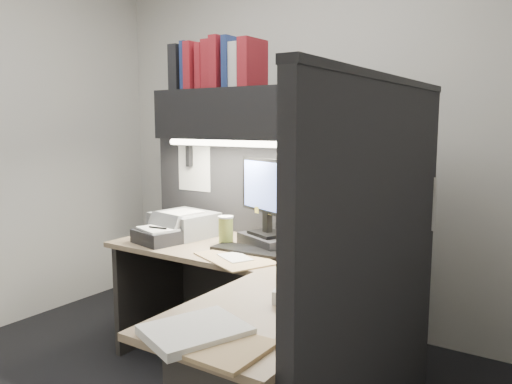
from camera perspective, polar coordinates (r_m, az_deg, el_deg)
wall_back at (r=3.63m, az=6.46°, el=6.32°), size 3.50×0.04×2.70m
partition_back at (r=3.18m, az=2.10°, el=-3.84°), size 1.90×0.06×1.60m
partition_right at (r=2.12m, az=13.68°, el=-10.07°), size 0.06×1.50×1.60m
desk at (r=2.34m, az=-1.75°, el=-17.48°), size 1.70×1.53×0.73m
overhead_shelf at (r=2.91m, az=1.92°, el=8.94°), size 1.55×0.34×0.30m
task_light_tube at (r=2.80m, az=0.39°, el=5.50°), size 1.32×0.04×0.04m
monitor at (r=2.89m, az=1.28°, el=-2.29°), size 0.45×0.33×0.52m
keyboard at (r=2.79m, az=-0.53°, el=-6.75°), size 0.47×0.17×0.02m
mousepad at (r=2.50m, az=10.05°, el=-8.87°), size 0.27×0.25×0.00m
mouse at (r=2.50m, az=9.95°, el=-8.36°), size 0.07×0.10×0.04m
telephone at (r=2.67m, az=12.97°, el=-6.78°), size 0.33×0.34×0.10m
coffee_cup at (r=2.97m, az=-3.47°, el=-4.50°), size 0.11×0.11×0.16m
printer at (r=3.24m, az=-8.19°, el=-3.63°), size 0.42×0.37×0.15m
notebook_stack at (r=3.07m, az=-11.14°, el=-4.99°), size 0.31×0.28×0.08m
open_folder at (r=2.67m, az=-2.40°, el=-7.58°), size 0.51×0.43×0.01m
paper_stack_a at (r=2.10m, az=6.37°, el=-11.29°), size 0.34×0.32×0.05m
paper_stack_b at (r=1.77m, az=-6.95°, el=-15.53°), size 0.36×0.40×0.03m
manila_stack at (r=1.65m, az=-2.75°, el=-17.58°), size 0.20×0.26×0.01m
binder_row at (r=3.16m, az=-4.48°, el=14.18°), size 0.61×0.25×0.31m
pinned_papers at (r=2.63m, az=5.22°, el=-0.73°), size 1.76×1.31×0.51m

